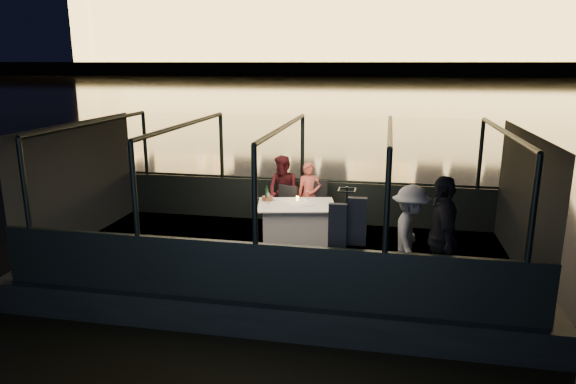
% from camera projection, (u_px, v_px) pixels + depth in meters
% --- Properties ---
extents(river_water, '(500.00, 500.00, 0.00)m').
position_uv_depth(river_water, '(379.00, 86.00, 85.60)').
color(river_water, black).
rests_on(river_water, ground).
extents(boat_hull, '(8.60, 4.40, 1.00)m').
position_uv_depth(boat_hull, '(284.00, 278.00, 9.49)').
color(boat_hull, black).
rests_on(boat_hull, river_water).
extents(boat_deck, '(8.00, 4.00, 0.04)m').
position_uv_depth(boat_deck, '(284.00, 254.00, 9.37)').
color(boat_deck, black).
rests_on(boat_deck, boat_hull).
extents(gunwale_port, '(8.00, 0.08, 0.90)m').
position_uv_depth(gunwale_port, '(302.00, 201.00, 11.16)').
color(gunwale_port, black).
rests_on(gunwale_port, boat_deck).
extents(gunwale_starboard, '(8.00, 0.08, 0.90)m').
position_uv_depth(gunwale_starboard, '(256.00, 273.00, 7.36)').
color(gunwale_starboard, black).
rests_on(gunwale_starboard, boat_deck).
extents(cabin_glass_port, '(8.00, 0.02, 1.40)m').
position_uv_depth(cabin_glass_port, '(302.00, 149.00, 10.88)').
color(cabin_glass_port, '#99B2B2').
rests_on(cabin_glass_port, gunwale_port).
extents(cabin_glass_starboard, '(8.00, 0.02, 1.40)m').
position_uv_depth(cabin_glass_starboard, '(255.00, 195.00, 7.07)').
color(cabin_glass_starboard, '#99B2B2').
rests_on(cabin_glass_starboard, gunwale_starboard).
extents(cabin_roof_glass, '(8.00, 4.00, 0.02)m').
position_uv_depth(cabin_roof_glass, '(284.00, 127.00, 8.80)').
color(cabin_roof_glass, '#99B2B2').
rests_on(cabin_roof_glass, boat_deck).
extents(end_wall_fore, '(0.02, 4.00, 2.30)m').
position_uv_depth(end_wall_fore, '(80.00, 182.00, 9.83)').
color(end_wall_fore, black).
rests_on(end_wall_fore, boat_deck).
extents(end_wall_aft, '(0.02, 4.00, 2.30)m').
position_uv_depth(end_wall_aft, '(524.00, 204.00, 8.34)').
color(end_wall_aft, black).
rests_on(end_wall_aft, boat_deck).
extents(canopy_ribs, '(8.00, 4.00, 2.30)m').
position_uv_depth(canopy_ribs, '(284.00, 192.00, 9.09)').
color(canopy_ribs, black).
rests_on(canopy_ribs, boat_deck).
extents(embankment, '(400.00, 140.00, 6.00)m').
position_uv_depth(embankment, '(386.00, 70.00, 209.04)').
color(embankment, '#423D33').
rests_on(embankment, ground).
extents(dining_table_central, '(1.63, 1.32, 0.77)m').
position_uv_depth(dining_table_central, '(296.00, 223.00, 9.82)').
color(dining_table_central, white).
rests_on(dining_table_central, boat_deck).
extents(chair_port_left, '(0.55, 0.55, 0.92)m').
position_uv_depth(chair_port_left, '(286.00, 211.00, 10.41)').
color(chair_port_left, black).
rests_on(chair_port_left, boat_deck).
extents(chair_port_right, '(0.60, 0.60, 1.00)m').
position_uv_depth(chair_port_right, '(314.00, 209.00, 10.52)').
color(chair_port_right, black).
rests_on(chair_port_right, boat_deck).
extents(coat_stand, '(0.50, 0.41, 1.68)m').
position_uv_depth(coat_stand, '(345.00, 240.00, 7.39)').
color(coat_stand, black).
rests_on(coat_stand, boat_deck).
extents(person_woman_coral, '(0.56, 0.43, 1.39)m').
position_uv_depth(person_woman_coral, '(309.00, 193.00, 10.64)').
color(person_woman_coral, '#D65B4D').
rests_on(person_woman_coral, boat_deck).
extents(person_man_maroon, '(0.89, 0.81, 1.52)m').
position_uv_depth(person_man_maroon, '(283.00, 192.00, 10.70)').
color(person_man_maroon, '#431217').
rests_on(person_man_maroon, boat_deck).
extents(passenger_stripe, '(0.65, 1.06, 1.59)m').
position_uv_depth(passenger_stripe, '(410.00, 232.00, 7.89)').
color(passenger_stripe, silver).
rests_on(passenger_stripe, boat_deck).
extents(passenger_dark, '(0.54, 1.12, 1.85)m').
position_uv_depth(passenger_dark, '(441.00, 243.00, 7.38)').
color(passenger_dark, black).
rests_on(passenger_dark, boat_deck).
extents(wine_bottle, '(0.07, 0.07, 0.31)m').
position_uv_depth(wine_bottle, '(267.00, 194.00, 9.90)').
color(wine_bottle, '#14381A').
rests_on(wine_bottle, dining_table_central).
extents(bread_basket, '(0.24, 0.24, 0.09)m').
position_uv_depth(bread_basket, '(268.00, 198.00, 9.99)').
color(bread_basket, brown).
rests_on(bread_basket, dining_table_central).
extents(amber_candle, '(0.07, 0.07, 0.08)m').
position_uv_depth(amber_candle, '(297.00, 199.00, 9.98)').
color(amber_candle, yellow).
rests_on(amber_candle, dining_table_central).
extents(plate_near, '(0.26, 0.26, 0.02)m').
position_uv_depth(plate_near, '(308.00, 205.00, 9.67)').
color(plate_near, white).
rests_on(plate_near, dining_table_central).
extents(plate_far, '(0.23, 0.23, 0.01)m').
position_uv_depth(plate_far, '(279.00, 199.00, 10.04)').
color(plate_far, white).
rests_on(plate_far, dining_table_central).
extents(wine_glass_white, '(0.09, 0.09, 0.20)m').
position_uv_depth(wine_glass_white, '(268.00, 199.00, 9.76)').
color(wine_glass_white, silver).
rests_on(wine_glass_white, dining_table_central).
extents(wine_glass_red, '(0.06, 0.06, 0.17)m').
position_uv_depth(wine_glass_red, '(308.00, 194.00, 10.08)').
color(wine_glass_red, silver).
rests_on(wine_glass_red, dining_table_central).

